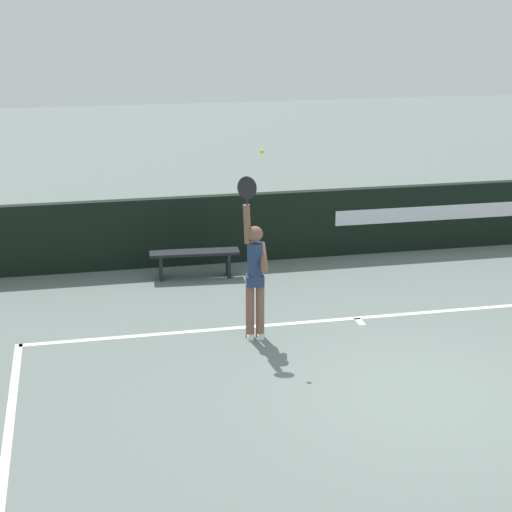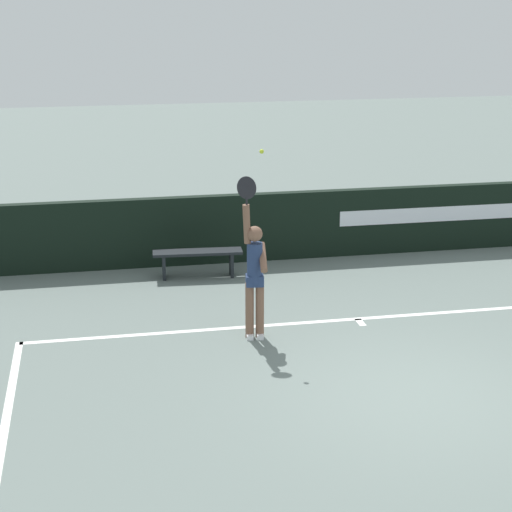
{
  "view_description": "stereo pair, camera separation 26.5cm",
  "coord_description": "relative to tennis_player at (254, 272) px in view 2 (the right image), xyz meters",
  "views": [
    {
      "loc": [
        -4.31,
        -9.56,
        5.07
      ],
      "look_at": [
        -1.69,
        2.53,
        1.21
      ],
      "focal_mm": 60.49,
      "sensor_mm": 36.0,
      "label": 1
    },
    {
      "loc": [
        -4.05,
        -9.62,
        5.07
      ],
      "look_at": [
        -1.69,
        2.53,
        1.21
      ],
      "focal_mm": 60.49,
      "sensor_mm": 36.0,
      "label": 2
    }
  ],
  "objects": [
    {
      "name": "ground_plane",
      "position": [
        1.76,
        -2.28,
        -1.04
      ],
      "size": [
        60.0,
        60.0,
        0.0
      ],
      "primitive_type": "plane",
      "color": "slate"
    },
    {
      "name": "court_lines",
      "position": [
        1.76,
        -2.38,
        -1.04
      ],
      "size": [
        10.62,
        5.75,
        0.0
      ],
      "color": "white",
      "rests_on": "ground"
    },
    {
      "name": "back_wall",
      "position": [
        1.77,
        3.81,
        -0.38
      ],
      "size": [
        16.15,
        0.21,
        1.32
      ],
      "color": "black",
      "rests_on": "ground"
    },
    {
      "name": "tennis_player",
      "position": [
        0.0,
        0.0,
        0.0
      ],
      "size": [
        0.47,
        0.5,
        2.51
      ],
      "color": "brown",
      "rests_on": "ground"
    },
    {
      "name": "tennis_ball",
      "position": [
        0.11,
        0.03,
        1.8
      ],
      "size": [
        0.06,
        0.06,
        0.06
      ],
      "color": "#CAE42F"
    },
    {
      "name": "courtside_bench_near",
      "position": [
        -0.48,
        3.0,
        -0.66
      ],
      "size": [
        1.64,
        0.47,
        0.5
      ],
      "color": "black",
      "rests_on": "ground"
    }
  ]
}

